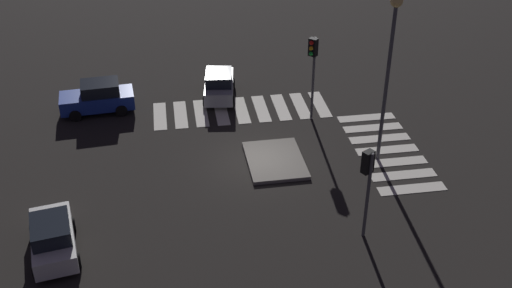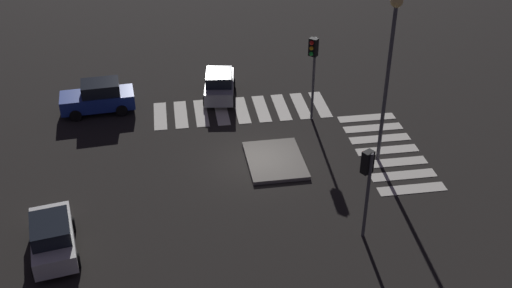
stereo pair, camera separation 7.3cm
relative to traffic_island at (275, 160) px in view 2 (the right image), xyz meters
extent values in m
plane|color=black|center=(0.19, 0.92, -0.09)|extent=(80.00, 80.00, 0.00)
cube|color=gray|center=(0.00, 0.00, 0.00)|extent=(3.71, 2.80, 0.18)
cube|color=silver|center=(-5.18, 9.91, 0.56)|extent=(3.97, 2.25, 0.77)
cube|color=black|center=(-5.40, 9.87, 1.25)|extent=(2.15, 1.78, 0.62)
cylinder|color=black|center=(-4.18, 10.89, 0.21)|extent=(0.63, 0.32, 0.60)
cylinder|color=black|center=(-3.90, 9.34, 0.21)|extent=(0.63, 0.32, 0.60)
cylinder|color=black|center=(-6.46, 10.48, 0.21)|extent=(0.63, 0.32, 0.60)
cylinder|color=black|center=(-6.18, 8.93, 0.21)|extent=(0.63, 0.32, 0.60)
sphere|color=#F2EABF|center=(-3.45, 10.67, 0.56)|extent=(0.20, 0.20, 0.20)
sphere|color=#F2EABF|center=(-3.29, 9.80, 0.56)|extent=(0.20, 0.20, 0.20)
cube|color=#9EA0A5|center=(7.49, 1.97, 0.57)|extent=(3.98, 2.11, 0.78)
cube|color=black|center=(7.26, 2.00, 1.27)|extent=(2.12, 1.72, 0.63)
cylinder|color=black|center=(8.76, 2.61, 0.22)|extent=(0.63, 0.30, 0.61)
cylinder|color=black|center=(8.55, 1.02, 0.22)|extent=(0.63, 0.30, 0.61)
cylinder|color=black|center=(6.43, 2.92, 0.22)|extent=(0.63, 0.30, 0.61)
cylinder|color=black|center=(6.22, 1.33, 0.22)|extent=(0.63, 0.30, 0.61)
sphere|color=#F2EABF|center=(9.39, 2.17, 0.57)|extent=(0.20, 0.20, 0.20)
sphere|color=#F2EABF|center=(9.28, 1.28, 0.57)|extent=(0.20, 0.20, 0.20)
cube|color=#1E389E|center=(6.73, 8.94, 0.61)|extent=(2.07, 4.18, 0.83)
cube|color=black|center=(6.75, 8.69, 1.36)|extent=(1.75, 2.20, 0.67)
cylinder|color=black|center=(5.78, 10.11, 0.24)|extent=(0.29, 0.67, 0.65)
cylinder|color=black|center=(7.47, 10.26, 0.24)|extent=(0.29, 0.67, 0.65)
cylinder|color=black|center=(5.99, 7.62, 0.24)|extent=(0.29, 0.67, 0.65)
cylinder|color=black|center=(7.69, 7.76, 0.24)|extent=(0.29, 0.67, 0.65)
sphere|color=#F2EABF|center=(6.09, 10.87, 0.61)|extent=(0.22, 0.22, 0.22)
sphere|color=#F2EABF|center=(7.04, 10.95, 0.61)|extent=(0.22, 0.22, 0.22)
cylinder|color=#47474C|center=(4.09, -2.80, 2.29)|extent=(0.14, 0.14, 4.77)
cube|color=black|center=(3.96, -2.68, 4.20)|extent=(0.54, 0.54, 0.96)
sphere|color=red|center=(3.82, -2.54, 4.50)|extent=(0.22, 0.22, 0.22)
sphere|color=orange|center=(3.82, -2.54, 4.20)|extent=(0.22, 0.22, 0.22)
sphere|color=green|center=(3.82, -2.54, 3.90)|extent=(0.22, 0.22, 0.22)
cylinder|color=#47474C|center=(-6.11, -2.60, 1.92)|extent=(0.14, 0.14, 4.03)
cube|color=black|center=(-5.95, -2.52, 3.46)|extent=(0.49, 0.54, 0.96)
sphere|color=red|center=(-5.77, -2.42, 3.76)|extent=(0.22, 0.22, 0.22)
sphere|color=orange|center=(-5.77, -2.42, 3.46)|extent=(0.22, 0.22, 0.22)
sphere|color=green|center=(-5.77, -2.42, 3.16)|extent=(0.22, 0.22, 0.22)
cylinder|color=#47474C|center=(-0.54, -5.09, 3.86)|extent=(0.18, 0.18, 7.90)
sphere|color=#F9D172|center=(-0.54, -5.09, 7.99)|extent=(0.56, 0.56, 0.56)
cube|color=silver|center=(-3.26, -5.85, -0.08)|extent=(0.70, 3.20, 0.02)
cube|color=silver|center=(-2.11, -5.85, -0.08)|extent=(0.70, 3.20, 0.02)
cube|color=silver|center=(-0.96, -5.85, -0.08)|extent=(0.70, 3.20, 0.02)
cube|color=silver|center=(0.19, -5.85, -0.08)|extent=(0.70, 3.20, 0.02)
cube|color=silver|center=(1.34, -5.85, -0.08)|extent=(0.70, 3.20, 0.02)
cube|color=silver|center=(2.49, -5.85, -0.08)|extent=(0.70, 3.20, 0.02)
cube|color=silver|center=(3.64, -5.85, -0.08)|extent=(0.70, 3.20, 0.02)
cube|color=silver|center=(5.60, -3.68, -0.08)|extent=(3.20, 0.70, 0.02)
cube|color=silver|center=(5.60, -2.53, -0.08)|extent=(3.20, 0.70, 0.02)
cube|color=silver|center=(5.60, -1.38, -0.08)|extent=(3.20, 0.70, 0.02)
cube|color=silver|center=(5.60, -0.23, -0.08)|extent=(3.20, 0.70, 0.02)
cube|color=silver|center=(5.60, 0.92, -0.08)|extent=(3.20, 0.70, 0.02)
cube|color=silver|center=(5.60, 2.07, -0.08)|extent=(3.20, 0.70, 0.02)
cube|color=silver|center=(5.60, 3.22, -0.08)|extent=(3.20, 0.70, 0.02)
cube|color=silver|center=(5.60, 4.37, -0.08)|extent=(3.20, 0.70, 0.02)
cube|color=silver|center=(5.60, 5.52, -0.08)|extent=(3.20, 0.70, 0.02)
camera|label=1|loc=(-24.99, 4.87, 16.43)|focal=43.04mm
camera|label=2|loc=(-25.00, 4.80, 16.43)|focal=43.04mm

